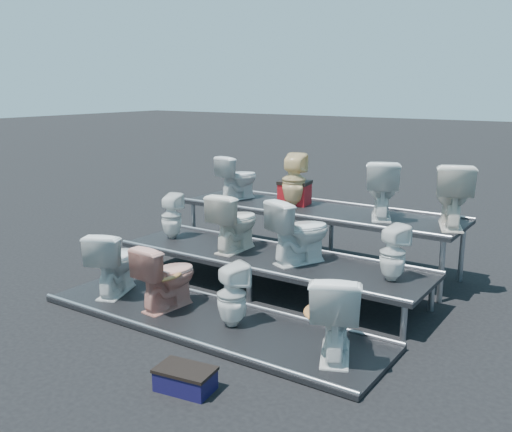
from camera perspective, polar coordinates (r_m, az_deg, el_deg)
The scene contains 18 objects.
ground at distance 7.58m, azimuth 1.39°, elevation -7.42°, with size 80.00×80.00×0.00m, color black.
tier_front at distance 6.59m, azimuth -4.79°, elevation -10.43°, with size 4.20×1.20×0.06m, color black.
tier_mid at distance 7.50m, azimuth 1.40°, elevation -5.78°, with size 4.20×1.20×0.46m, color black.
tier_back at distance 8.53m, azimuth 6.11°, elevation -2.14°, with size 4.20×1.20×0.86m, color black.
toilet_0 at distance 7.41m, azimuth -13.98°, elevation -4.45°, with size 0.46×0.81×0.82m, color white.
toilet_1 at distance 6.81m, azimuth -8.92°, elevation -5.93°, with size 0.44×0.77×0.79m, color tan.
toilet_2 at distance 6.25m, azimuth -2.43°, elevation -7.89°, with size 0.32×0.33×0.71m, color white.
toilet_3 at distance 5.63m, azimuth 7.95°, elevation -9.60°, with size 0.48×0.84×0.86m, color white.
toilet_4 at distance 8.35m, azimuth -8.44°, elevation -0.01°, with size 0.29×0.30×0.65m, color white.
toilet_5 at distance 7.64m, azimuth -2.15°, elevation -0.57°, with size 0.44×0.77×0.79m, color silver.
toilet_6 at distance 7.11m, azimuth 4.39°, elevation -1.52°, with size 0.45×0.80×0.81m, color white.
toilet_7 at distance 6.64m, azimuth 13.52°, elevation -3.62°, with size 0.29×0.30×0.65m, color white.
toilet_8 at distance 9.10m, azimuth -1.81°, elevation 3.89°, with size 0.39×0.68×0.69m, color white.
toilet_9 at distance 8.54m, azimuth 3.82°, elevation 3.61°, with size 0.36×0.36×0.79m, color #EDCC8D.
toilet_10 at distance 7.95m, azimuth 12.48°, elevation 2.66°, with size 0.45×0.78×0.80m, color white.
toilet_11 at distance 7.67m, azimuth 19.03°, elevation 2.00°, with size 0.47×0.82×0.83m, color silver.
red_crate at distance 8.71m, azimuth 3.87°, elevation 2.18°, with size 0.43×0.35×0.31m, color #A0111A.
step_stool at distance 5.28m, azimuth -7.08°, elevation -16.01°, with size 0.50×0.30×0.18m, color black.
Camera 1 is at (3.80, -6.00, 2.64)m, focal length 40.00 mm.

